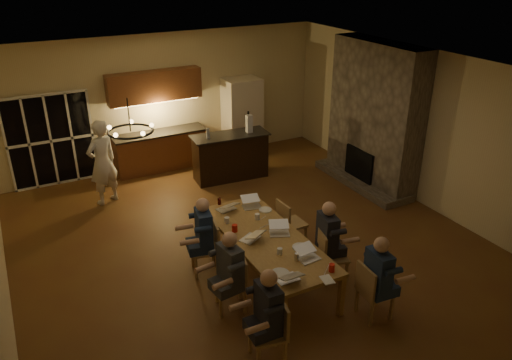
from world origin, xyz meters
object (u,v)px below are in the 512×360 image
at_px(chair_right_near, 376,290).
at_px(mug_mid, 257,217).
at_px(chair_right_mid, 333,256).
at_px(plate_far, 265,210).
at_px(dining_table, 267,257).
at_px(redcup_mid, 235,228).
at_px(laptop_a, 287,273).
at_px(laptop_f, 252,202).
at_px(standing_person, 102,162).
at_px(mug_front, 280,251).
at_px(mug_back, 227,220).
at_px(laptop_c, 250,233).
at_px(person_right_near, 377,280).
at_px(chair_left_far, 204,248).
at_px(bar_blender, 249,124).
at_px(bar_bottle, 208,133).
at_px(person_left_far, 204,236).
at_px(chandelier, 131,131).
at_px(person_left_near, 268,316).
at_px(can_silver, 297,257).
at_px(redcup_near, 332,268).
at_px(can_cola, 219,201).
at_px(chair_right_far, 292,223).
at_px(laptop_e, 226,204).
at_px(refrigerator, 242,117).
at_px(chair_left_near, 267,333).
at_px(chair_left_mid, 230,284).
at_px(bar_island, 230,156).
at_px(plate_left, 280,273).
at_px(laptop_b, 309,253).
at_px(person_right_mid, 327,241).
at_px(person_left_mid, 230,274).
at_px(plate_near, 301,247).

distance_m(chair_right_near, mug_mid, 2.34).
height_order(chair_right_mid, plate_far, chair_right_mid).
xyz_separation_m(dining_table, redcup_mid, (-0.38, 0.40, 0.44)).
bearing_deg(chair_right_mid, laptop_a, 132.80).
relative_size(dining_table, laptop_f, 8.81).
distance_m(standing_person, mug_front, 4.76).
height_order(chair_right_near, mug_back, chair_right_near).
bearing_deg(laptop_c, person_right_near, 95.75).
xyz_separation_m(person_right_near, laptop_f, (-0.61, 2.66, 0.17)).
xyz_separation_m(chair_left_far, person_right_near, (1.71, -2.25, 0.24)).
xyz_separation_m(dining_table, bar_blender, (1.62, 3.76, 0.91)).
height_order(laptop_a, mug_front, laptop_a).
distance_m(laptop_a, bar_bottle, 5.02).
bearing_deg(dining_table, plate_far, 62.65).
bearing_deg(person_left_far, mug_front, 45.89).
bearing_deg(chandelier, person_left_near, -61.46).
height_order(chandelier, mug_mid, chandelier).
xyz_separation_m(chair_right_mid, mug_front, (-0.98, 0.05, 0.36)).
bearing_deg(can_silver, redcup_near, -58.10).
distance_m(chandelier, can_cola, 2.79).
height_order(chair_right_mid, bar_blender, bar_blender).
xyz_separation_m(person_left_near, laptop_c, (0.60, 1.66, 0.17)).
height_order(person_left_near, mug_mid, person_left_near).
bearing_deg(can_cola, dining_table, -81.58).
bearing_deg(chair_right_far, person_left_far, 90.32).
bearing_deg(laptop_e, redcup_mid, 63.65).
distance_m(chair_left_far, mug_mid, 1.04).
xyz_separation_m(chair_right_near, laptop_e, (-1.11, 2.74, 0.42)).
height_order(refrigerator, chair_left_near, refrigerator).
xyz_separation_m(chair_left_mid, laptop_e, (0.69, 1.61, 0.42)).
relative_size(mug_mid, mug_back, 1.00).
bearing_deg(person_left_near, bar_island, 161.16).
xyz_separation_m(person_left_near, person_right_near, (1.73, -0.06, 0.00)).
relative_size(chandelier, redcup_near, 5.06).
height_order(mug_mid, plate_left, mug_mid).
relative_size(chair_left_far, person_left_far, 0.64).
relative_size(chair_right_far, bar_bottle, 3.71).
relative_size(chair_left_far, mug_front, 8.90).
relative_size(person_left_far, plate_far, 6.06).
relative_size(bar_island, chair_left_near, 2.00).
bearing_deg(refrigerator, redcup_mid, -117.86).
bearing_deg(chair_right_far, chair_left_far, 89.54).
height_order(chair_right_near, laptop_b, laptop_b).
bearing_deg(person_right_mid, person_left_mid, 103.62).
distance_m(laptop_b, redcup_mid, 1.39).
relative_size(bar_island, can_silver, 14.81).
bearing_deg(laptop_f, laptop_a, -92.65).
xyz_separation_m(person_left_near, person_left_far, (0.02, 2.17, 0.00)).
distance_m(can_cola, plate_near, 1.97).
xyz_separation_m(mug_mid, bar_blender, (1.48, 3.17, 0.49)).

